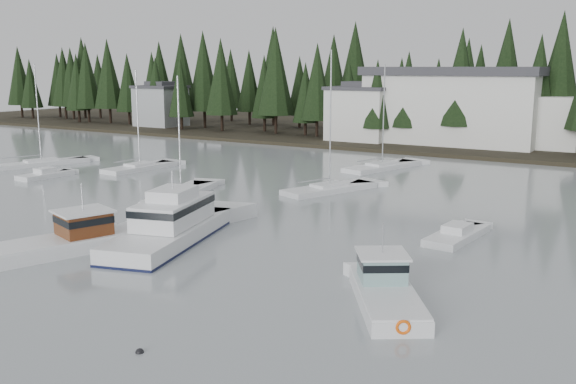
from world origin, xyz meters
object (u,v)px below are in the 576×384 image
(harbor_inn, at_px, (467,107))
(sailboat_5, at_px, (382,168))
(sailboat_6, at_px, (330,191))
(sailboat_9, at_px, (42,165))
(sailboat_8, at_px, (181,196))
(runabout_0, at_px, (45,176))
(house_west, at_px, (361,112))
(lobster_boat_brown, at_px, (62,243))
(cabin_cruiser_center, at_px, (171,229))
(runabout_1, at_px, (457,237))
(lobster_boat_teal, at_px, (386,293))
(sailboat_2, at_px, (140,169))
(house_far_west, at_px, (161,105))

(harbor_inn, bearing_deg, sailboat_5, -95.28)
(sailboat_6, xyz_separation_m, sailboat_9, (-36.37, -3.56, -0.01))
(harbor_inn, xyz_separation_m, sailboat_8, (-11.26, -48.72, -5.73))
(sailboat_5, relative_size, runabout_0, 2.10)
(house_west, relative_size, harbor_inn, 0.32)
(lobster_boat_brown, height_order, runabout_0, lobster_boat_brown)
(cabin_cruiser_center, height_order, runabout_1, cabin_cruiser_center)
(sailboat_8, bearing_deg, lobster_boat_teal, -136.32)
(house_west, height_order, sailboat_2, sailboat_2)
(lobster_boat_brown, xyz_separation_m, lobster_boat_teal, (20.78, 2.36, -0.03))
(lobster_boat_teal, xyz_separation_m, sailboat_5, (-17.02, 39.04, -0.46))
(house_far_west, height_order, sailboat_2, sailboat_2)
(lobster_boat_brown, bearing_deg, runabout_0, 72.30)
(house_far_west, distance_m, runabout_0, 54.61)
(house_far_west, xyz_separation_m, sailboat_8, (45.78, -47.38, -4.36))
(cabin_cruiser_center, relative_size, sailboat_8, 1.18)
(house_west, distance_m, house_far_west, 42.05)
(runabout_0, bearing_deg, sailboat_9, 57.04)
(house_far_west, relative_size, lobster_boat_brown, 0.83)
(harbor_inn, xyz_separation_m, sailboat_5, (-2.28, -24.63, -5.72))
(cabin_cruiser_center, bearing_deg, house_west, -2.66)
(house_west, height_order, sailboat_8, sailboat_8)
(runabout_0, bearing_deg, lobster_boat_teal, -106.17)
(sailboat_2, height_order, sailboat_6, sailboat_6)
(runabout_1, bearing_deg, sailboat_5, 37.94)
(sailboat_8, distance_m, runabout_0, 18.69)
(sailboat_2, bearing_deg, cabin_cruiser_center, -128.18)
(runabout_1, bearing_deg, cabin_cruiser_center, 128.40)
(sailboat_5, relative_size, sailboat_9, 1.00)
(lobster_boat_teal, relative_size, runabout_0, 1.36)
(sailboat_8, height_order, runabout_0, sailboat_8)
(harbor_inn, bearing_deg, runabout_0, -121.66)
(lobster_boat_brown, height_order, sailboat_8, sailboat_8)
(house_far_west, height_order, sailboat_5, sailboat_5)
(lobster_boat_brown, xyz_separation_m, sailboat_6, (4.99, 26.34, -0.48))
(lobster_boat_teal, xyz_separation_m, runabout_0, (-44.70, 15.11, -0.38))
(house_far_west, height_order, sailboat_6, sailboat_6)
(cabin_cruiser_center, bearing_deg, runabout_0, 51.27)
(house_west, relative_size, house_far_west, 1.13)
(house_far_west, bearing_deg, runabout_1, -34.38)
(lobster_boat_brown, xyz_separation_m, sailboat_9, (-31.38, 22.79, -0.48))
(sailboat_2, distance_m, sailboat_6, 24.28)
(house_west, distance_m, cabin_cruiser_center, 58.83)
(house_west, distance_m, lobster_boat_brown, 63.47)
(harbor_inn, relative_size, sailboat_5, 2.41)
(house_west, xyz_separation_m, house_far_west, (-42.00, 2.00, -0.25))
(runabout_0, bearing_deg, house_west, -15.75)
(sailboat_6, distance_m, sailboat_9, 36.54)
(sailboat_5, bearing_deg, sailboat_9, 133.18)
(lobster_boat_teal, relative_size, runabout_1, 1.17)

